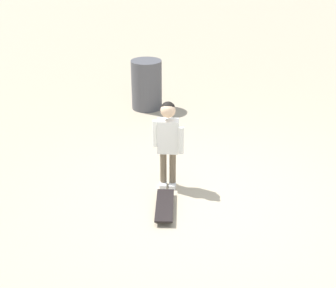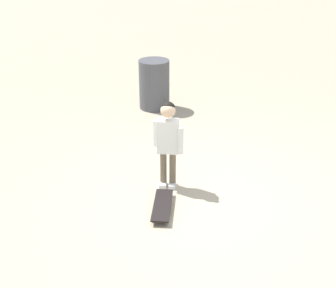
% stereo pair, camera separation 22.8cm
% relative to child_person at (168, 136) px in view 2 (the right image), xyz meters
% --- Properties ---
extents(ground_plane, '(50.00, 50.00, 0.00)m').
position_rel_child_person_xyz_m(ground_plane, '(0.18, 0.58, -0.66)').
color(ground_plane, tan).
extents(child_person, '(0.22, 0.40, 1.06)m').
position_rel_child_person_xyz_m(child_person, '(0.00, 0.00, 0.00)').
color(child_person, brown).
rests_on(child_person, ground).
extents(skateboard, '(0.65, 0.37, 0.07)m').
position_rel_child_person_xyz_m(skateboard, '(0.51, 0.14, -0.60)').
color(skateboard, black).
rests_on(skateboard, ground).
extents(trash_bin, '(0.51, 0.51, 0.83)m').
position_rel_child_person_xyz_m(trash_bin, '(-2.30, -1.18, -0.24)').
color(trash_bin, '#4C4C51').
rests_on(trash_bin, ground).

